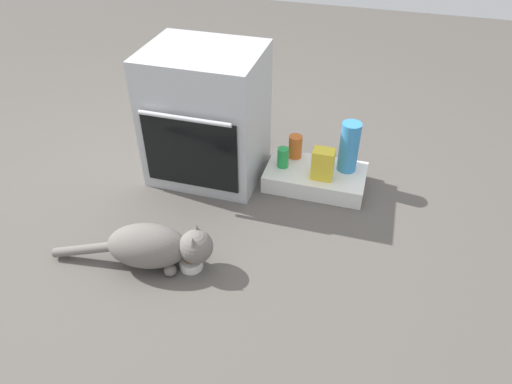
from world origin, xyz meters
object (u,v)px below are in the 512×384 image
oven (206,115)px  pantry_cabinet (315,177)px  water_bottle (349,147)px  cat (155,246)px  sauce_jar (295,147)px  snack_bag (323,164)px  soda_can (283,157)px  food_bowl (191,263)px

oven → pantry_cabinet: (0.65, 0.04, -0.33)m
oven → water_bottle: (0.81, 0.10, -0.13)m
cat → oven: bearing=81.9°
pantry_cabinet → sauce_jar: bearing=145.0°
cat → water_bottle: bearing=38.8°
snack_bag → soda_can: snack_bag is taller
pantry_cabinet → sauce_jar: (-0.15, 0.10, 0.12)m
water_bottle → sauce_jar: (-0.32, 0.04, -0.08)m
oven → soda_can: size_ratio=6.37×
snack_bag → water_bottle: bearing=44.6°
water_bottle → pantry_cabinet: bearing=-159.8°
snack_bag → food_bowl: bearing=-123.1°
water_bottle → soda_can: size_ratio=2.50×
food_bowl → cat: bearing=-169.3°
pantry_cabinet → cat: (-0.61, -0.85, 0.07)m
cat → snack_bag: bearing=39.6°
food_bowl → sauce_jar: 0.98m
water_bottle → snack_bag: 0.18m
food_bowl → water_bottle: size_ratio=0.38×
pantry_cabinet → water_bottle: 0.27m
food_bowl → sauce_jar: bearing=71.9°
sauce_jar → food_bowl: bearing=-108.1°
soda_can → snack_bag: bearing=-11.0°
pantry_cabinet → water_bottle: (0.17, 0.06, 0.20)m
sauce_jar → snack_bag: bearing=-40.8°
cat → snack_bag: size_ratio=4.39×
pantry_cabinet → sauce_jar: size_ratio=4.10×
cat → water_bottle: size_ratio=2.63×
food_bowl → snack_bag: (0.49, 0.76, 0.17)m
pantry_cabinet → soda_can: 0.23m
food_bowl → water_bottle: water_bottle is taller
pantry_cabinet → soda_can: bearing=-175.9°
water_bottle → snack_bag: size_ratio=1.67×
sauce_jar → snack_bag: size_ratio=0.78×
food_bowl → soda_can: soda_can is taller
soda_can → oven: bearing=-177.3°
cat → soda_can: size_ratio=6.58×
pantry_cabinet → snack_bag: bearing=-55.0°
pantry_cabinet → soda_can: (-0.20, -0.01, 0.11)m
water_bottle → snack_bag: water_bottle is taller
food_bowl → water_bottle: bearing=55.0°
oven → water_bottle: bearing=6.8°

